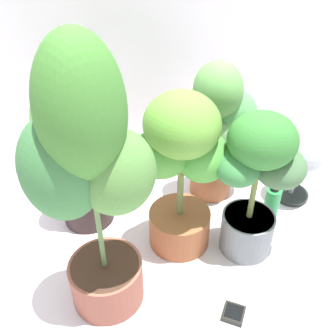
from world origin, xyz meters
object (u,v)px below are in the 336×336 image
potted_plant_center (181,165)px  potted_plant_back_right (217,123)px  potted_plant_front_right (257,178)px  hygrometer_box (234,313)px  nutrient_bottle (272,203)px  floor_fan (300,156)px  potted_plant_back_left (72,139)px  potted_plant_front_left (88,174)px

potted_plant_center → potted_plant_back_right: (0.28, 0.27, -0.01)m
potted_plant_back_right → potted_plant_front_right: bearing=-91.7°
hygrometer_box → nutrient_bottle: 0.60m
potted_plant_back_right → floor_fan: size_ratio=1.83×
potted_plant_center → nutrient_bottle: size_ratio=3.94×
potted_plant_back_left → floor_fan: 1.08m
potted_plant_back_left → potted_plant_center: size_ratio=1.15×
hygrometer_box → nutrient_bottle: size_ratio=0.60×
potted_plant_back_right → nutrient_bottle: (0.19, -0.27, -0.33)m
floor_fan → nutrient_bottle: (-0.18, -0.10, -0.17)m
potted_plant_center → nutrient_bottle: potted_plant_center is taller
floor_fan → nutrient_bottle: bearing=-178.6°
potted_plant_back_right → floor_fan: bearing=-24.6°
potted_plant_center → potted_plant_back_right: size_ratio=1.03×
potted_plant_back_right → potted_plant_back_left: bearing=178.9°
potted_plant_center → potted_plant_back_left: bearing=143.2°
potted_plant_back_left → nutrient_bottle: 0.98m
potted_plant_front_left → potted_plant_back_right: 0.82m
potted_plant_front_right → potted_plant_back_right: 0.41m
potted_plant_center → potted_plant_front_left: (-0.37, -0.18, 0.18)m
potted_plant_center → nutrient_bottle: 0.58m
potted_plant_front_right → potted_plant_front_left: size_ratio=0.65×
potted_plant_front_right → potted_plant_back_left: (-0.65, 0.42, 0.06)m
potted_plant_center → hygrometer_box: (0.06, -0.43, -0.41)m
potted_plant_back_left → hygrometer_box: potted_plant_back_left is taller
potted_plant_back_left → potted_plant_front_left: potted_plant_front_left is taller
hygrometer_box → potted_plant_front_left: bearing=100.0°
potted_plant_back_left → potted_plant_back_right: size_ratio=1.18×
potted_plant_back_left → potted_plant_center: potted_plant_back_left is taller
potted_plant_back_right → floor_fan: (0.38, -0.17, -0.16)m
potted_plant_front_right → potted_plant_center: (-0.27, 0.13, 0.04)m
potted_plant_front_left → hygrometer_box: 0.77m
potted_plant_front_right → nutrient_bottle: 0.39m
potted_plant_back_left → potted_plant_front_left: size_ratio=0.81×
potted_plant_center → potted_plant_front_left: 0.45m
floor_fan → potted_plant_back_right: bearing=128.9°
potted_plant_back_right → nutrient_bottle: 0.47m
potted_plant_front_right → nutrient_bottle: (0.20, 0.14, -0.30)m
potted_plant_front_right → potted_plant_back_right: size_ratio=0.95×
potted_plant_center → potted_plant_front_left: bearing=-154.0°
potted_plant_front_left → hygrometer_box: (0.43, -0.25, -0.59)m
potted_plant_back_left → potted_plant_back_right: bearing=-1.1°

